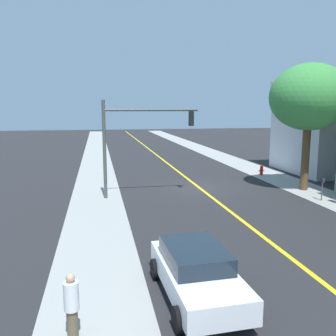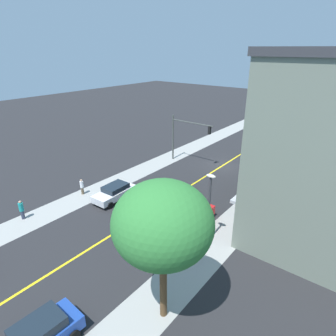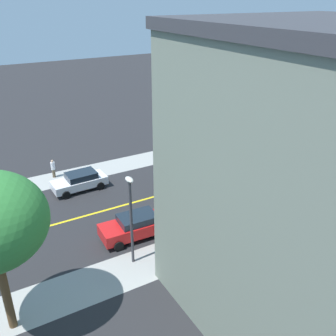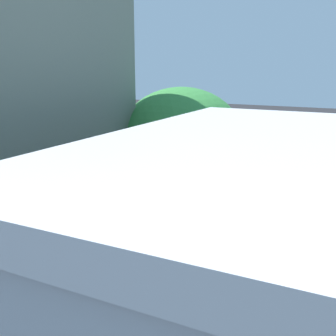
{
  "view_description": "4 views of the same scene",
  "coord_description": "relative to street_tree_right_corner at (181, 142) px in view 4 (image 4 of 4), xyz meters",
  "views": [
    {
      "loc": [
        6.66,
        22.94,
        5.27
      ],
      "look_at": [
        3.24,
        5.65,
        2.35
      ],
      "focal_mm": 38.34,
      "sensor_mm": 36.0,
      "label": 1
    },
    {
      "loc": [
        -14.8,
        29.65,
        13.38
      ],
      "look_at": [
        1.94,
        8.32,
        1.96
      ],
      "focal_mm": 30.6,
      "sensor_mm": 36.0,
      "label": 2
    },
    {
      "loc": [
        -22.5,
        21.06,
        14.22
      ],
      "look_at": [
        0.72,
        7.63,
        1.79
      ],
      "focal_mm": 39.97,
      "sensor_mm": 36.0,
      "label": 3
    },
    {
      "loc": [
        -21.31,
        -4.84,
        8.99
      ],
      "look_at": [
        3.14,
        7.56,
        2.06
      ],
      "focal_mm": 44.44,
      "sensor_mm": 36.0,
      "label": 4
    }
  ],
  "objects": [
    {
      "name": "sidewalk_left",
      "position": [
        -0.25,
        -2.05,
        -5.96
      ],
      "size": [
        2.98,
        126.0,
        0.01
      ],
      "primitive_type": "cube",
      "color": "#9E9E99",
      "rests_on": "ground"
    },
    {
      "name": "pedestrian_teal_shirt",
      "position": [
        14.18,
        18.9,
        -5.05
      ],
      "size": [
        0.37,
        0.37,
        1.73
      ],
      "rotation": [
        0.0,
        0.0,
        1.23
      ],
      "color": "#33384C",
      "rests_on": "ground"
    },
    {
      "name": "pedestrian_white_shirt",
      "position": [
        13.92,
        13.05,
        -5.12
      ],
      "size": [
        0.35,
        0.35,
        1.6
      ],
      "rotation": [
        0.0,
        0.0,
        1.98
      ],
      "color": "brown",
      "rests_on": "ground"
    },
    {
      "name": "sidewalk_right",
      "position": [
        13.39,
        -2.05,
        -5.96
      ],
      "size": [
        2.98,
        126.0,
        0.01
      ],
      "primitive_type": "cube",
      "color": "#9E9E99",
      "rests_on": "ground"
    },
    {
      "name": "fire_hydrant",
      "position": [
        0.39,
        -5.42,
        -5.55
      ],
      "size": [
        0.44,
        0.24,
        0.84
      ],
      "color": "red",
      "rests_on": "ground"
    },
    {
      "name": "white_sedan_right_curb",
      "position": [
        10.62,
        11.79,
        -5.2
      ],
      "size": [
        2.15,
        4.32,
        1.44
      ],
      "rotation": [
        0.0,
        0.0,
        1.61
      ],
      "color": "silver",
      "rests_on": "ground"
    },
    {
      "name": "street_tree_right_corner",
      "position": [
        0.0,
        0.0,
        0.0
      ],
      "size": [
        4.95,
        4.95,
        8.11
      ],
      "color": "brown",
      "rests_on": "ground"
    },
    {
      "name": "road_centerline_stripe",
      "position": [
        6.57,
        -2.05,
        -5.96
      ],
      "size": [
        0.2,
        126.0,
        0.0
      ],
      "primitive_type": "cube",
      "color": "yellow",
      "rests_on": "ground"
    },
    {
      "name": "parking_meter",
      "position": [
        0.54,
        2.74,
        -5.09
      ],
      "size": [
        0.12,
        0.18,
        1.32
      ],
      "color": "#4C4C51",
      "rests_on": "ground"
    },
    {
      "name": "pale_office_building",
      "position": [
        -7.28,
        -5.93,
        -2.13
      ],
      "size": [
        10.07,
        7.71,
        7.63
      ],
      "rotation": [
        0.0,
        0.0,
        -1.57
      ],
      "color": "silver",
      "rests_on": "ground"
    },
    {
      "name": "ground_plane",
      "position": [
        6.57,
        -2.05,
        -5.96
      ],
      "size": [
        140.0,
        140.0,
        0.0
      ],
      "primitive_type": "plane",
      "color": "#262628"
    },
    {
      "name": "red_sedan_left_curb",
      "position": [
        2.56,
        10.75,
        -5.15
      ],
      "size": [
        2.19,
        4.46,
        1.54
      ],
      "rotation": [
        0.0,
        0.0,
        1.53
      ],
      "color": "red",
      "rests_on": "ground"
    },
    {
      "name": "traffic_light_mast",
      "position": [
        10.96,
        -0.27,
        -2.09
      ],
      "size": [
        5.72,
        0.32,
        5.77
      ],
      "rotation": [
        0.0,
        0.0,
        3.14
      ],
      "color": "#474C47",
      "rests_on": "ground"
    },
    {
      "name": "pedestrian_blue_shirt",
      "position": [
        -0.01,
        3.61,
        -5.13
      ],
      "size": [
        0.37,
        0.37,
        1.59
      ],
      "rotation": [
        0.0,
        0.0,
        2.49
      ],
      "color": "brown",
      "rests_on": "ground"
    }
  ]
}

